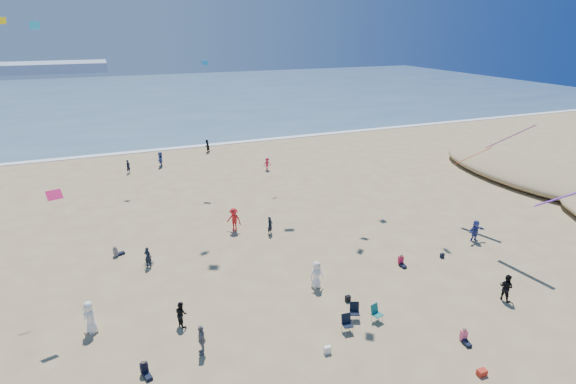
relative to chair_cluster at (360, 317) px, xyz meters
name	(u,v)px	position (x,y,z in m)	size (l,w,h in m)	color
ground	(312,377)	(-4.11, -2.63, -0.50)	(220.00, 220.00, 0.00)	tan
ocean	(139,97)	(-4.11, 92.37, -0.47)	(220.00, 100.00, 0.06)	#476B84
surf_line	(171,149)	(-4.11, 42.37, -0.46)	(220.00, 1.20, 0.08)	white
standing_flyers	(251,214)	(-1.47, 15.07, 0.36)	(28.47, 40.95, 1.93)	red
seated_group	(322,315)	(-1.83, 1.06, -0.08)	(19.06, 24.41, 0.84)	silver
chair_cluster	(360,317)	(0.00, 0.00, 0.00)	(2.70, 1.52, 1.00)	black
white_tote	(327,350)	(-2.72, -1.43, -0.30)	(0.35, 0.20, 0.40)	white
black_backpack	(348,299)	(0.47, 2.18, -0.31)	(0.30, 0.22, 0.38)	black
cooler	(482,373)	(3.37, -5.54, -0.35)	(0.45, 0.30, 0.30)	red
navy_bag	(442,256)	(9.37, 4.40, -0.33)	(0.28, 0.18, 0.34)	black
kites_aloft	(358,50)	(5.10, 10.29, 13.49)	(39.13, 44.15, 29.67)	#731C9D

